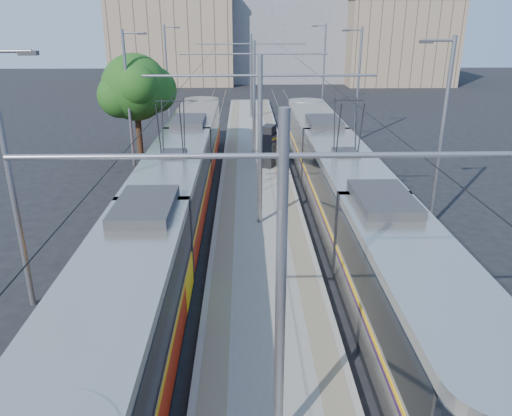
{
  "coord_description": "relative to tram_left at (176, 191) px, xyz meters",
  "views": [
    {
      "loc": [
        -0.65,
        -12.05,
        8.67
      ],
      "look_at": [
        -0.21,
        6.29,
        1.6
      ],
      "focal_mm": 35.0,
      "sensor_mm": 36.0,
      "label": 1
    }
  ],
  "objects": [
    {
      "name": "platform",
      "position": [
        3.6,
        8.87,
        -1.56
      ],
      "size": [
        4.0,
        50.0,
        0.3
      ],
      "primitive_type": "cube",
      "color": "gray",
      "rests_on": "ground"
    },
    {
      "name": "catenary",
      "position": [
        3.6,
        6.02,
        2.82
      ],
      "size": [
        9.2,
        70.0,
        7.0
      ],
      "color": "slate",
      "rests_on": "platform"
    },
    {
      "name": "building_left",
      "position": [
        -6.4,
        51.87,
        4.29
      ],
      "size": [
        16.32,
        12.24,
        11.97
      ],
      "color": "gray",
      "rests_on": "ground"
    },
    {
      "name": "tactile_strip_right",
      "position": [
        5.05,
        8.87,
        -1.4
      ],
      "size": [
        0.7,
        50.0,
        0.01
      ],
      "primitive_type": "cube",
      "color": "gray",
      "rests_on": "platform"
    },
    {
      "name": "tree",
      "position": [
        -3.53,
        11.74,
        2.76
      ],
      "size": [
        4.54,
        4.2,
        6.6
      ],
      "color": "#382314",
      "rests_on": "ground"
    },
    {
      "name": "ground",
      "position": [
        3.6,
        -8.13,
        -1.71
      ],
      "size": [
        160.0,
        160.0,
        0.0
      ],
      "primitive_type": "plane",
      "color": "black",
      "rests_on": "ground"
    },
    {
      "name": "tram_left",
      "position": [
        0.0,
        0.0,
        0.0
      ],
      "size": [
        2.43,
        31.84,
        5.5
      ],
      "color": "black",
      "rests_on": "ground"
    },
    {
      "name": "building_right",
      "position": [
        23.6,
        49.87,
        3.85
      ],
      "size": [
        14.28,
        10.2,
        11.09
      ],
      "color": "gray",
      "rests_on": "ground"
    },
    {
      "name": "shelter",
      "position": [
        4.39,
        8.46,
        -0.12
      ],
      "size": [
        1.01,
        1.27,
        2.45
      ],
      "rotation": [
        0.0,
        0.0,
        -0.34
      ],
      "color": "black",
      "rests_on": "platform"
    },
    {
      "name": "street_lamps",
      "position": [
        3.6,
        12.87,
        2.48
      ],
      "size": [
        15.18,
        38.22,
        8.0
      ],
      "color": "slate",
      "rests_on": "ground"
    },
    {
      "name": "tram_right",
      "position": [
        7.2,
        0.04,
        0.15
      ],
      "size": [
        2.43,
        29.96,
        5.5
      ],
      "color": "black",
      "rests_on": "ground"
    },
    {
      "name": "tactile_strip_left",
      "position": [
        2.15,
        8.87,
        -1.4
      ],
      "size": [
        0.7,
        50.0,
        0.01
      ],
      "primitive_type": "cube",
      "color": "gray",
      "rests_on": "platform"
    },
    {
      "name": "building_centre",
      "position": [
        9.6,
        55.87,
        6.49
      ],
      "size": [
        18.36,
        14.28,
        16.37
      ],
      "color": "gray",
      "rests_on": "ground"
    },
    {
      "name": "rails",
      "position": [
        3.6,
        8.87,
        -1.69
      ],
      "size": [
        8.71,
        70.0,
        0.03
      ],
      "color": "gray",
      "rests_on": "ground"
    }
  ]
}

